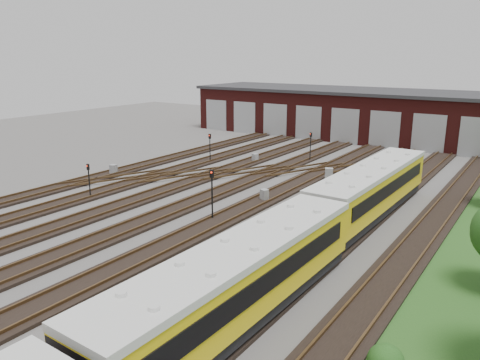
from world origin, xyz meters
The scene contains 14 objects.
ground centered at (0.00, 0.00, 0.00)m, with size 120.00×120.00×0.00m, color #4A4745.
track_network centered at (-0.17, 0.59, 0.11)m, with size 30.40×70.00×0.33m.
maintenance_shed centered at (-0.01, 39.97, 3.20)m, with size 51.00×12.50×6.35m.
metro_train centered at (10.00, -7.11, 1.97)m, with size 3.10×47.55×3.20m.
signal_mast_0 centered at (-9.41, 0.86, 1.79)m, with size 0.25×0.23×2.79m.
signal_mast_1 centered at (-9.48, 16.18, 1.92)m, with size 0.25×0.23×2.99m.
signal_mast_2 centered at (-1.13, 22.51, 1.93)m, with size 0.26×0.25×3.05m.
signal_mast_3 centered at (1.37, 2.34, 2.24)m, with size 0.31×0.30×3.52m.
relay_cabinet_0 centered at (-13.68, 6.93, 0.50)m, with size 0.60×0.50×1.00m, color #939698.
relay_cabinet_1 centered at (-5.57, 18.74, 0.47)m, with size 0.56×0.47×0.93m, color #939698.
relay_cabinet_2 centered at (2.11, 7.91, 0.47)m, with size 0.57×0.47×0.95m, color #939698.
relay_cabinet_3 centered at (3.71, 16.33, 0.57)m, with size 0.68×0.57×1.14m, color #939698.
relay_cabinet_4 centered at (8.61, 16.50, 0.47)m, with size 0.57×0.47×0.95m, color #939698.
bush_0 centered at (16.00, -6.84, 0.66)m, with size 1.32×1.32×1.32m, color #1F4614.
Camera 1 is at (19.69, -21.40, 10.88)m, focal length 35.00 mm.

